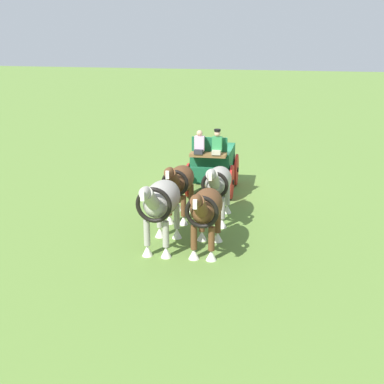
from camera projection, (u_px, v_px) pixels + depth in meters
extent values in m
plane|color=olive|center=(213.00, 190.00, 19.66)|extent=(220.00, 220.00, 0.00)
cube|color=#195B38|center=(214.00, 160.00, 19.29)|extent=(2.71, 1.92, 1.01)
cube|color=brown|center=(208.00, 155.00, 17.73)|extent=(0.79, 1.43, 0.12)
cube|color=#195B38|center=(206.00, 176.00, 17.56)|extent=(0.45, 1.23, 0.60)
cube|color=#195B38|center=(209.00, 144.00, 17.91)|extent=(0.30, 1.34, 0.55)
cube|color=red|center=(213.00, 175.00, 19.47)|extent=(2.71, 0.65, 0.16)
cylinder|color=red|center=(232.00, 182.00, 18.38)|extent=(1.32, 0.32, 1.33)
cylinder|color=black|center=(232.00, 182.00, 18.38)|extent=(0.23, 0.21, 0.20)
cylinder|color=red|center=(188.00, 180.00, 18.68)|extent=(1.32, 0.32, 1.33)
cylinder|color=black|center=(188.00, 180.00, 18.68)|extent=(0.23, 0.21, 0.20)
cylinder|color=red|center=(236.00, 170.00, 20.25)|extent=(1.32, 0.32, 1.33)
cylinder|color=black|center=(236.00, 170.00, 20.25)|extent=(0.23, 0.21, 0.20)
cylinder|color=red|center=(197.00, 168.00, 20.55)|extent=(1.32, 0.32, 1.33)
cylinder|color=black|center=(197.00, 168.00, 20.55)|extent=(0.23, 0.21, 0.20)
cylinder|color=brown|center=(204.00, 191.00, 17.06)|extent=(2.58, 0.57, 0.10)
cube|color=#BCB293|center=(217.00, 152.00, 17.52)|extent=(0.45, 0.39, 0.16)
cube|color=#338C4C|center=(217.00, 144.00, 17.55)|extent=(0.30, 0.40, 0.55)
sphere|color=tan|center=(217.00, 134.00, 17.44)|extent=(0.22, 0.22, 0.22)
cylinder|color=black|center=(217.00, 130.00, 17.40)|extent=(0.24, 0.24, 0.08)
cube|color=#2D2D33|center=(199.00, 151.00, 17.63)|extent=(0.45, 0.39, 0.16)
cube|color=silver|center=(200.00, 143.00, 17.67)|extent=(0.30, 0.40, 0.55)
sphere|color=tan|center=(200.00, 133.00, 17.56)|extent=(0.22, 0.22, 0.22)
ellipsoid|color=#9E998E|center=(219.00, 180.00, 15.91)|extent=(2.20, 1.21, 0.85)
cylinder|color=#9E998E|center=(222.00, 208.00, 15.39)|extent=(0.18, 0.18, 0.72)
cone|color=silver|center=(222.00, 223.00, 15.54)|extent=(0.30, 0.30, 0.31)
cylinder|color=#9E998E|center=(208.00, 207.00, 15.47)|extent=(0.18, 0.18, 0.72)
cone|color=silver|center=(208.00, 222.00, 15.62)|extent=(0.30, 0.30, 0.31)
cylinder|color=#9E998E|center=(227.00, 195.00, 16.76)|extent=(0.18, 0.18, 0.72)
cone|color=silver|center=(227.00, 209.00, 16.91)|extent=(0.30, 0.30, 0.31)
cylinder|color=#9E998E|center=(214.00, 194.00, 16.84)|extent=(0.18, 0.18, 0.72)
cone|color=silver|center=(214.00, 208.00, 16.99)|extent=(0.30, 0.30, 0.31)
cylinder|color=#9E998E|center=(213.00, 179.00, 14.56)|extent=(0.99, 0.52, 0.81)
ellipsoid|color=#9E998E|center=(212.00, 174.00, 14.14)|extent=(0.64, 0.36, 0.32)
cube|color=silver|center=(210.00, 177.00, 13.88)|extent=(0.08, 0.11, 0.24)
torus|color=black|center=(215.00, 185.00, 14.99)|extent=(0.28, 0.89, 0.88)
cylinder|color=black|center=(222.00, 180.00, 17.02)|extent=(0.14, 0.14, 0.80)
ellipsoid|color=brown|center=(181.00, 179.00, 16.14)|extent=(2.08, 1.20, 0.87)
cylinder|color=brown|center=(184.00, 206.00, 15.66)|extent=(0.18, 0.18, 0.70)
cone|color=silver|center=(184.00, 220.00, 15.81)|extent=(0.30, 0.30, 0.30)
cylinder|color=brown|center=(169.00, 205.00, 15.75)|extent=(0.18, 0.18, 0.70)
cone|color=silver|center=(170.00, 219.00, 15.89)|extent=(0.30, 0.30, 0.30)
cylinder|color=brown|center=(191.00, 194.00, 16.95)|extent=(0.18, 0.18, 0.70)
cone|color=silver|center=(191.00, 207.00, 17.09)|extent=(0.30, 0.30, 0.30)
cylinder|color=brown|center=(178.00, 193.00, 17.03)|extent=(0.18, 0.18, 0.70)
cone|color=silver|center=(178.00, 206.00, 17.18)|extent=(0.30, 0.30, 0.30)
cylinder|color=brown|center=(172.00, 178.00, 14.85)|extent=(0.99, 0.52, 0.81)
ellipsoid|color=brown|center=(170.00, 173.00, 14.43)|extent=(0.64, 0.36, 0.32)
cube|color=silver|center=(167.00, 175.00, 14.17)|extent=(0.08, 0.11, 0.24)
torus|color=black|center=(175.00, 183.00, 15.28)|extent=(0.28, 0.91, 0.90)
cylinder|color=black|center=(186.00, 180.00, 17.19)|extent=(0.14, 0.14, 0.80)
ellipsoid|color=brown|center=(207.00, 205.00, 13.47)|extent=(2.07, 1.22, 0.89)
cylinder|color=brown|center=(211.00, 239.00, 13.00)|extent=(0.18, 0.18, 0.69)
cone|color=silver|center=(211.00, 255.00, 13.14)|extent=(0.30, 0.30, 0.29)
cylinder|color=brown|center=(194.00, 237.00, 13.08)|extent=(0.18, 0.18, 0.69)
cone|color=silver|center=(194.00, 254.00, 13.22)|extent=(0.30, 0.30, 0.29)
cylinder|color=brown|center=(218.00, 222.00, 14.27)|extent=(0.18, 0.18, 0.69)
cone|color=silver|center=(218.00, 237.00, 14.42)|extent=(0.30, 0.30, 0.29)
cylinder|color=brown|center=(202.00, 221.00, 14.36)|extent=(0.18, 0.18, 0.69)
cone|color=silver|center=(202.00, 236.00, 14.50)|extent=(0.30, 0.30, 0.29)
cylinder|color=brown|center=(199.00, 206.00, 12.19)|extent=(0.99, 0.52, 0.81)
ellipsoid|color=brown|center=(197.00, 201.00, 11.76)|extent=(0.64, 0.36, 0.32)
cube|color=silver|center=(195.00, 204.00, 11.50)|extent=(0.08, 0.11, 0.24)
torus|color=black|center=(202.00, 212.00, 12.62)|extent=(0.28, 0.93, 0.92)
cylinder|color=black|center=(212.00, 204.00, 14.52)|extent=(0.14, 0.14, 0.80)
ellipsoid|color=#9E998E|center=(162.00, 199.00, 13.66)|extent=(2.19, 1.34, 0.98)
cylinder|color=#9E998E|center=(166.00, 234.00, 13.17)|extent=(0.18, 0.18, 0.75)
cone|color=silver|center=(166.00, 252.00, 13.32)|extent=(0.30, 0.30, 0.32)
cylinder|color=#9E998E|center=(147.00, 233.00, 13.26)|extent=(0.18, 0.18, 0.75)
cone|color=silver|center=(147.00, 250.00, 13.41)|extent=(0.30, 0.30, 0.32)
cylinder|color=#9E998E|center=(177.00, 217.00, 14.51)|extent=(0.18, 0.18, 0.75)
cone|color=silver|center=(177.00, 233.00, 14.67)|extent=(0.30, 0.30, 0.32)
cylinder|color=#9E998E|center=(160.00, 216.00, 14.61)|extent=(0.18, 0.18, 0.75)
cone|color=silver|center=(160.00, 232.00, 14.76)|extent=(0.30, 0.30, 0.32)
cylinder|color=#9E998E|center=(150.00, 198.00, 12.33)|extent=(0.99, 0.52, 0.81)
ellipsoid|color=#9E998E|center=(146.00, 193.00, 11.90)|extent=(0.64, 0.36, 0.32)
cube|color=silver|center=(142.00, 196.00, 11.64)|extent=(0.08, 0.11, 0.24)
torus|color=black|center=(154.00, 205.00, 12.76)|extent=(0.30, 1.01, 1.01)
cylinder|color=black|center=(171.00, 197.00, 14.75)|extent=(0.14, 0.14, 0.80)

